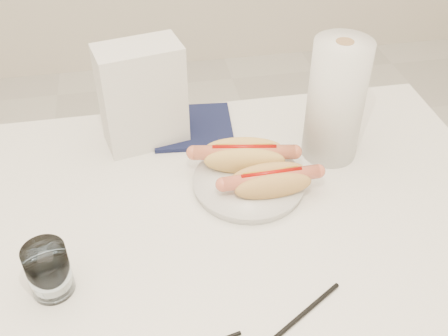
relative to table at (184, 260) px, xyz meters
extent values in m
cube|color=white|center=(0.00, 0.00, 0.04)|extent=(1.20, 0.80, 0.04)
cylinder|color=silver|center=(0.54, 0.34, -0.34)|extent=(0.04, 0.04, 0.71)
cylinder|color=silver|center=(0.14, 0.10, 0.07)|extent=(0.20, 0.20, 0.02)
ellipsoid|color=#E6B55C|center=(0.13, 0.13, 0.10)|extent=(0.16, 0.06, 0.05)
ellipsoid|color=#E6B55C|center=(0.14, 0.16, 0.10)|extent=(0.16, 0.06, 0.05)
ellipsoid|color=#E6B55C|center=(0.14, 0.15, 0.09)|extent=(0.14, 0.08, 0.03)
cylinder|color=#CB6747|center=(0.14, 0.15, 0.11)|extent=(0.19, 0.06, 0.03)
cylinder|color=#990A05|center=(0.14, 0.15, 0.12)|extent=(0.12, 0.03, 0.01)
ellipsoid|color=tan|center=(0.17, 0.05, 0.10)|extent=(0.14, 0.04, 0.05)
ellipsoid|color=tan|center=(0.17, 0.08, 0.10)|extent=(0.14, 0.04, 0.05)
ellipsoid|color=tan|center=(0.17, 0.07, 0.09)|extent=(0.13, 0.06, 0.03)
cylinder|color=#D4654A|center=(0.17, 0.07, 0.11)|extent=(0.18, 0.03, 0.03)
cylinder|color=#990A05|center=(0.17, 0.07, 0.12)|extent=(0.11, 0.01, 0.01)
cylinder|color=white|center=(-0.21, -0.07, 0.10)|extent=(0.06, 0.06, 0.09)
cylinder|color=black|center=(0.12, -0.21, 0.06)|extent=(0.20, 0.13, 0.01)
cube|color=silver|center=(-0.04, 0.28, 0.17)|extent=(0.17, 0.12, 0.21)
cube|color=#111636|center=(0.06, 0.31, 0.06)|extent=(0.18, 0.18, 0.01)
cylinder|color=silver|center=(0.32, 0.18, 0.18)|extent=(0.13, 0.13, 0.24)
camera|label=1|loc=(-0.04, -0.62, 0.72)|focal=42.89mm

